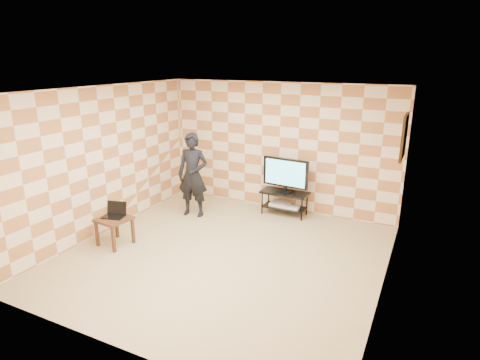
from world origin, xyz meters
name	(u,v)px	position (x,y,z in m)	size (l,w,h in m)	color
floor	(224,255)	(0.00, 0.00, 0.00)	(5.00, 5.00, 0.00)	tan
wall_back	(280,147)	(0.00, 2.50, 1.35)	(5.00, 0.02, 2.70)	beige
wall_front	(109,240)	(0.00, -2.50, 1.35)	(5.00, 0.02, 2.70)	beige
wall_left	(104,161)	(-2.50, 0.00, 1.35)	(0.02, 5.00, 2.70)	beige
wall_right	(391,202)	(2.50, 0.00, 1.35)	(0.02, 5.00, 2.70)	beige
ceiling	(222,90)	(0.00, 0.00, 2.70)	(5.00, 5.00, 0.02)	white
wall_art	(404,137)	(2.47, 1.55, 1.95)	(0.04, 0.72, 0.72)	black
tv_stand	(285,198)	(0.27, 2.17, 0.37)	(0.98, 0.44, 0.50)	black
tv	(285,174)	(0.27, 2.17, 0.89)	(0.98, 0.21, 0.71)	black
dvd_player	(280,204)	(0.17, 2.19, 0.21)	(0.41, 0.29, 0.07)	silver
game_console	(293,208)	(0.48, 2.12, 0.20)	(0.23, 0.17, 0.05)	silver
side_table	(114,223)	(-1.91, -0.48, 0.41)	(0.57, 0.57, 0.50)	#362416
laptop	(115,213)	(-1.95, -0.40, 0.55)	(0.42, 0.37, 0.24)	black
person	(193,175)	(-1.42, 1.32, 0.87)	(0.63, 0.42, 1.73)	black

